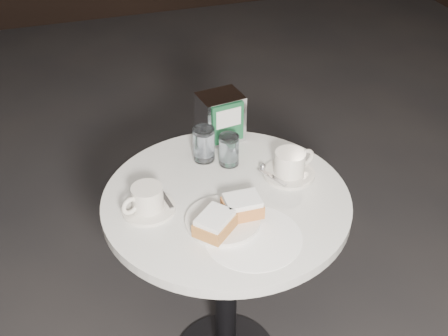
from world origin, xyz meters
TOP-DOWN VIEW (x-y plane):
  - cafe_table at (0.00, 0.00)m, footprint 0.70×0.70m
  - sugar_spill at (0.01, -0.18)m, footprint 0.28×0.28m
  - beignet_plate at (-0.04, -0.11)m, footprint 0.26×0.26m
  - coffee_cup_left at (-0.22, 0.01)m, footprint 0.19×0.19m
  - coffee_cup_right at (0.21, 0.04)m, footprint 0.18×0.18m
  - water_glass_left at (-0.01, 0.20)m, footprint 0.07×0.07m
  - water_glass_right at (0.06, 0.15)m, footprint 0.07×0.07m
  - napkin_dispenser at (0.08, 0.30)m, footprint 0.15×0.13m

SIDE VIEW (x-z plane):
  - cafe_table at x=0.00m, z-range 0.17..0.92m
  - sugar_spill at x=0.01m, z-range 0.74..0.75m
  - beignet_plate at x=-0.04m, z-range 0.74..0.80m
  - coffee_cup_left at x=-0.22m, z-range 0.74..0.82m
  - coffee_cup_right at x=0.21m, z-range 0.74..0.82m
  - water_glass_right at x=0.06m, z-range 0.74..0.84m
  - water_glass_left at x=-0.01m, z-range 0.74..0.85m
  - napkin_dispenser at x=0.08m, z-range 0.75..0.90m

